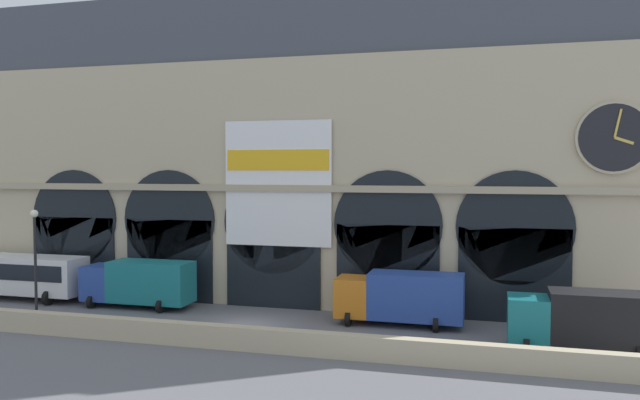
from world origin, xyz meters
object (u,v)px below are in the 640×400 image
box_truck_east (588,320)px  bus_west (12,274)px  box_truck_mideast (401,297)px  street_lamp_quayside (35,253)px  box_truck_midwest (139,282)px

box_truck_east → bus_west: bearing=174.9°
box_truck_mideast → street_lamp_quayside: street_lamp_quayside is taller
bus_west → box_truck_mideast: box_truck_mideast is taller
box_truck_midwest → box_truck_east: (27.30, -3.25, 0.00)m
box_truck_midwest → box_truck_mideast: same height
bus_west → box_truck_midwest: size_ratio=1.47×
box_truck_east → box_truck_midwest: bearing=173.2°
box_truck_midwest → street_lamp_quayside: bearing=-113.0°
box_truck_east → street_lamp_quayside: (-30.05, -3.21, 2.71)m
box_truck_mideast → street_lamp_quayside: 21.38m
box_truck_mideast → box_truck_east: 10.31m
box_truck_east → street_lamp_quayside: size_ratio=1.09×
bus_west → street_lamp_quayside: 10.25m
box_truck_midwest → box_truck_east: bearing=-6.8°
bus_west → box_truck_mideast: bearing=-0.4°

